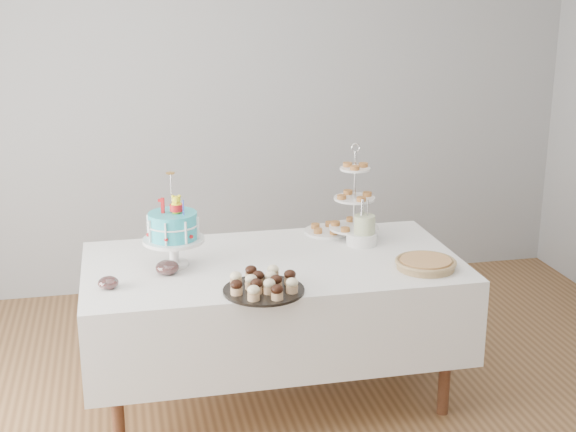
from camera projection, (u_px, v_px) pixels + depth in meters
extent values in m
plane|color=brown|center=(285.00, 424.00, 4.06)|extent=(5.00, 5.00, 0.00)
cube|color=#A0A2A5|center=(225.00, 100.00, 5.54)|extent=(5.00, 0.04, 2.70)
cube|color=#A0A2A5|center=(470.00, 360.00, 1.80)|extent=(5.00, 0.04, 2.70)
cube|color=white|center=(273.00, 301.00, 4.18)|extent=(1.92, 1.02, 0.45)
cylinder|color=#54301C|center=(116.00, 388.00, 3.73)|extent=(0.06, 0.06, 0.67)
cylinder|color=#54301C|center=(446.00, 354.00, 4.06)|extent=(0.06, 0.06, 0.67)
cylinder|color=#54301C|center=(115.00, 323.00, 4.42)|extent=(0.06, 0.06, 0.67)
cylinder|color=#54301C|center=(396.00, 299.00, 4.75)|extent=(0.06, 0.06, 0.67)
cylinder|color=#2FBFCE|center=(173.00, 225.00, 3.99)|extent=(0.24, 0.24, 0.13)
torus|color=white|center=(173.00, 224.00, 3.99)|extent=(0.26, 0.26, 0.01)
cube|color=red|center=(163.00, 205.00, 3.95)|extent=(0.03, 0.02, 0.08)
cylinder|color=blue|center=(183.00, 208.00, 3.92)|extent=(0.01, 0.01, 0.08)
cylinder|color=silver|center=(171.00, 193.00, 3.97)|extent=(0.00, 0.00, 0.19)
cylinder|color=gold|center=(170.00, 173.00, 3.95)|extent=(0.05, 0.05, 0.01)
cylinder|color=black|center=(264.00, 290.00, 3.72)|extent=(0.38, 0.38, 0.01)
ellipsoid|color=black|center=(248.00, 280.00, 3.68)|extent=(0.06, 0.06, 0.04)
ellipsoid|color=beige|center=(279.00, 278.00, 3.71)|extent=(0.06, 0.06, 0.04)
cylinder|color=#A28558|center=(426.00, 265.00, 4.00)|extent=(0.29, 0.29, 0.04)
cylinder|color=#B97B47|center=(426.00, 261.00, 4.00)|extent=(0.25, 0.25, 0.02)
torus|color=#A28558|center=(426.00, 262.00, 4.00)|extent=(0.31, 0.31, 0.02)
cylinder|color=silver|center=(355.00, 195.00, 4.41)|extent=(0.01, 0.01, 0.49)
cylinder|color=white|center=(354.00, 227.00, 4.46)|extent=(0.28, 0.28, 0.01)
cylinder|color=white|center=(354.00, 198.00, 4.41)|extent=(0.23, 0.23, 0.01)
cylinder|color=white|center=(355.00, 169.00, 4.37)|extent=(0.17, 0.17, 0.01)
torus|color=silver|center=(356.00, 148.00, 4.33)|extent=(0.05, 0.01, 0.05)
cylinder|color=white|center=(362.00, 238.00, 4.36)|extent=(0.17, 0.17, 0.07)
cylinder|color=white|center=(327.00, 231.00, 4.57)|extent=(0.27, 0.27, 0.01)
ellipsoid|color=silver|center=(108.00, 283.00, 3.75)|extent=(0.10, 0.10, 0.06)
cylinder|color=#500A06|center=(108.00, 284.00, 3.75)|extent=(0.07, 0.07, 0.03)
ellipsoid|color=silver|center=(167.00, 267.00, 3.93)|extent=(0.12, 0.12, 0.07)
cylinder|color=#500A06|center=(167.00, 269.00, 3.93)|extent=(0.08, 0.08, 0.03)
cylinder|color=beige|center=(364.00, 230.00, 4.34)|extent=(0.11, 0.11, 0.17)
cylinder|color=beige|center=(374.00, 227.00, 4.35)|extent=(0.01, 0.01, 0.09)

